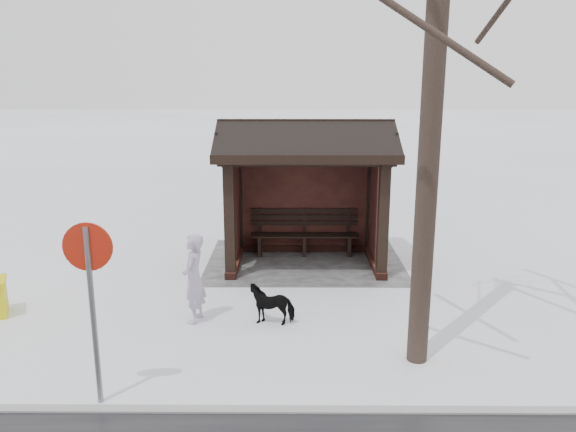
# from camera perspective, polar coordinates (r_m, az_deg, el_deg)

# --- Properties ---
(ground) EXTENTS (120.00, 120.00, 0.00)m
(ground) POSITION_cam_1_polar(r_m,az_deg,el_deg) (12.13, 1.72, -4.90)
(ground) COLOR white
(ground) RESTS_ON ground
(kerb) EXTENTS (120.00, 0.15, 0.06)m
(kerb) POSITION_cam_1_polar(r_m,az_deg,el_deg) (7.15, 2.77, -19.17)
(kerb) COLOR gray
(kerb) RESTS_ON ground
(trampled_patch) EXTENTS (4.20, 3.20, 0.02)m
(trampled_patch) POSITION_cam_1_polar(r_m,az_deg,el_deg) (12.32, 1.70, -4.57)
(trampled_patch) COLOR gray
(trampled_patch) RESTS_ON ground
(bus_shelter) EXTENTS (3.60, 2.40, 3.09)m
(bus_shelter) POSITION_cam_1_polar(r_m,az_deg,el_deg) (11.78, 1.78, 5.38)
(bus_shelter) COLOR #3C1B15
(bus_shelter) RESTS_ON ground
(pedestrian) EXTENTS (0.44, 0.59, 1.48)m
(pedestrian) POSITION_cam_1_polar(r_m,az_deg,el_deg) (9.27, -9.55, -6.27)
(pedestrian) COLOR #AA9DB8
(pedestrian) RESTS_ON ground
(dog) EXTENTS (0.78, 0.40, 0.64)m
(dog) POSITION_cam_1_polar(r_m,az_deg,el_deg) (9.29, -1.63, -8.85)
(dog) COLOR black
(dog) RESTS_ON ground
(road_sign) EXTENTS (0.59, 0.09, 2.29)m
(road_sign) POSITION_cam_1_polar(r_m,az_deg,el_deg) (7.01, -19.47, -5.66)
(road_sign) COLOR slate
(road_sign) RESTS_ON ground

